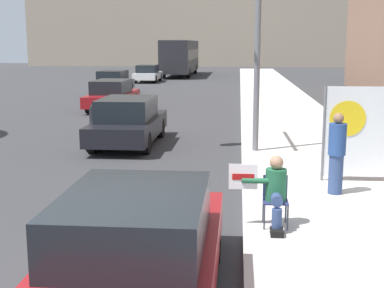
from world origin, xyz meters
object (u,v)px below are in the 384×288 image
pedestrian_behind (340,132)px  parked_car_curbside (137,249)px  car_on_road_midblock (112,95)px  car_on_road_far_lane (148,73)px  car_on_road_distant (113,82)px  jogger_on_sidewalk (337,153)px  city_bus_on_road (180,56)px  motorcycle_on_road (95,128)px  protest_banner (364,132)px  car_on_road_nearest (128,122)px  seated_protester (275,190)px

pedestrian_behind → parked_car_curbside: bearing=158.0°
car_on_road_midblock → car_on_road_far_lane: size_ratio=1.09×
pedestrian_behind → car_on_road_distant: 22.49m
car_on_road_distant → pedestrian_behind: bearing=-63.6°
jogger_on_sidewalk → city_bus_on_road: (-7.66, 41.88, 0.98)m
jogger_on_sidewalk → motorcycle_on_road: jogger_on_sidewalk is taller
protest_banner → car_on_road_far_lane: protest_banner is taller
city_bus_on_road → car_on_road_midblock: bearing=-90.5°
pedestrian_behind → car_on_road_midblock: bearing=39.7°
protest_banner → motorcycle_on_road: size_ratio=0.96×
jogger_on_sidewalk → motorcycle_on_road: size_ratio=0.76×
car_on_road_distant → protest_banner: bearing=-63.6°
car_on_road_nearest → motorcycle_on_road: 1.04m
jogger_on_sidewalk → city_bus_on_road: size_ratio=0.13×
jogger_on_sidewalk → car_on_road_midblock: bearing=-74.4°
parked_car_curbside → motorcycle_on_road: bearing=107.9°
jogger_on_sidewalk → parked_car_curbside: jogger_on_sidewalk is taller
city_bus_on_road → motorcycle_on_road: (1.36, -36.58, -1.39)m
pedestrian_behind → jogger_on_sidewalk: bearing=174.3°
seated_protester → car_on_road_far_lane: bearing=116.7°
car_on_road_nearest → car_on_road_far_lane: bearing=98.4°
pedestrian_behind → car_on_road_midblock: (-8.29, 12.55, -0.39)m
jogger_on_sidewalk → pedestrian_behind: (0.38, 1.81, 0.14)m
protest_banner → parked_car_curbside: size_ratio=0.47×
car_on_road_distant → car_on_road_far_lane: car_on_road_distant is taller
jogger_on_sidewalk → motorcycle_on_road: bearing=-53.3°
car_on_road_nearest → motorcycle_on_road: size_ratio=2.10×
car_on_road_midblock → seated_protester: bearing=-68.2°
seated_protester → car_on_road_far_lane: 35.84m
seated_protester → city_bus_on_road: bearing=112.0°
protest_banner → parked_car_curbside: (-3.83, -5.69, -0.51)m
parked_car_curbside → car_on_road_midblock: 19.61m
motorcycle_on_road → car_on_road_far_lane: bearing=96.3°
city_bus_on_road → car_on_road_far_lane: bearing=-100.6°
jogger_on_sidewalk → protest_banner: protest_banner is taller
car_on_road_midblock → city_bus_on_road: 27.56m
seated_protester → parked_car_curbside: bearing=-110.7°
jogger_on_sidewalk → car_on_road_distant: 23.96m
protest_banner → city_bus_on_road: 41.71m
car_on_road_distant → motorcycle_on_road: (3.33, -16.64, -0.19)m
jogger_on_sidewalk → parked_car_curbside: (-3.09, -4.65, -0.25)m
parked_car_curbside → car_on_road_far_lane: bearing=99.5°
seated_protester → motorcycle_on_road: bearing=137.6°
pedestrian_behind → parked_car_curbside: size_ratio=0.43×
car_on_road_nearest → car_on_road_distant: car_on_road_distant is taller
jogger_on_sidewalk → city_bus_on_road: city_bus_on_road is taller
jogger_on_sidewalk → car_on_road_nearest: bearing=-59.3°
protest_banner → car_on_road_distant: protest_banner is taller
parked_car_curbside → car_on_road_far_lane: 37.99m
car_on_road_midblock → car_on_road_distant: bearing=102.8°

